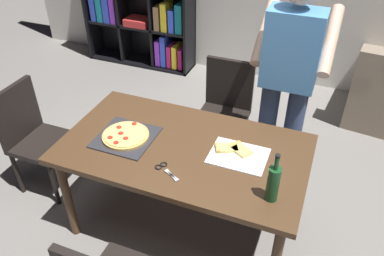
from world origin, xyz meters
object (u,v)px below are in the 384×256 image
at_px(person_serving_pizza, 288,78).
at_px(kitchen_scissors, 165,169).
at_px(chair_far_side, 225,105).
at_px(pepperoni_pizza_on_tray, 126,136).
at_px(chair_left_end, 33,133).
at_px(dining_table, 184,156).
at_px(wine_bottle, 273,183).

bearing_deg(person_serving_pizza, kitchen_scissors, -119.02).
distance_m(chair_far_side, pepperoni_pizza_on_tray, 1.10).
relative_size(chair_far_side, chair_left_end, 1.00).
relative_size(dining_table, wine_bottle, 5.10).
relative_size(dining_table, chair_far_side, 1.79).
bearing_deg(dining_table, person_serving_pizza, 54.37).
distance_m(chair_far_side, person_serving_pizza, 0.74).
distance_m(chair_left_end, pepperoni_pizza_on_tray, 0.93).
distance_m(pepperoni_pizza_on_tray, kitchen_scissors, 0.42).
distance_m(chair_left_end, kitchen_scissors, 1.32).
height_order(person_serving_pizza, wine_bottle, person_serving_pizza).
xyz_separation_m(chair_left_end, person_serving_pizza, (1.81, 0.72, 0.49)).
bearing_deg(person_serving_pizza, dining_table, -125.63).
relative_size(chair_far_side, pepperoni_pizza_on_tray, 2.40).
bearing_deg(chair_left_end, wine_bottle, -7.38).
bearing_deg(wine_bottle, person_serving_pizza, 96.67).
bearing_deg(person_serving_pizza, wine_bottle, -83.33).
distance_m(dining_table, wine_bottle, 0.70).
bearing_deg(person_serving_pizza, chair_far_side, 156.86).
xyz_separation_m(chair_far_side, kitchen_scissors, (-0.02, -1.19, 0.24)).
bearing_deg(chair_left_end, dining_table, 0.00).
xyz_separation_m(dining_table, chair_left_end, (-1.29, 0.00, -0.16)).
distance_m(dining_table, chair_left_end, 1.30).
bearing_deg(pepperoni_pizza_on_tray, chair_left_end, 176.48).
distance_m(dining_table, kitchen_scissors, 0.26).
bearing_deg(dining_table, wine_bottle, -21.60).
bearing_deg(wine_bottle, kitchen_scissors, 179.97).
height_order(dining_table, kitchen_scissors, kitchen_scissors).
bearing_deg(chair_left_end, person_serving_pizza, 21.69).
xyz_separation_m(dining_table, chair_far_side, (0.00, 0.94, -0.16)).
relative_size(dining_table, person_serving_pizza, 0.92).
xyz_separation_m(person_serving_pizza, kitchen_scissors, (-0.54, -0.97, -0.24)).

